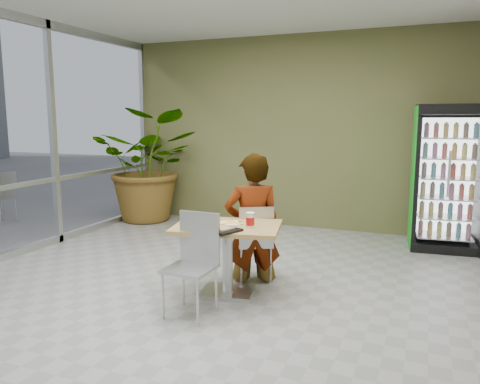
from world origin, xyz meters
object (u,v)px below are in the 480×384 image
object	(u,v)px
cafeteria_tray	(219,229)
beverage_fridge	(447,178)
soda_cup	(250,220)
dining_table	(227,245)
chair_far	(255,237)
seated_woman	(253,230)
potted_plant	(150,165)
chair_near	(195,255)

from	to	relation	value
cafeteria_tray	beverage_fridge	xyz separation A→B (m)	(2.13, 3.00, 0.25)
soda_cup	beverage_fridge	size ratio (longest dim) A/B	0.08
dining_table	chair_far	xyz separation A→B (m)	(0.13, 0.50, -0.02)
dining_table	chair_far	size ratio (longest dim) A/B	1.38
chair_far	seated_woman	size ratio (longest dim) A/B	0.50
chair_far	beverage_fridge	size ratio (longest dim) A/B	0.43
dining_table	chair_far	distance (m)	0.52
chair_far	potted_plant	xyz separation A→B (m)	(-2.88, 2.33, 0.49)
soda_cup	beverage_fridge	distance (m)	3.37
chair_far	beverage_fridge	bearing A→B (deg)	-160.51
chair_far	seated_woman	xyz separation A→B (m)	(-0.04, 0.03, 0.07)
dining_table	soda_cup	size ratio (longest dim) A/B	7.65
chair_near	dining_table	bearing A→B (deg)	79.88
chair_far	chair_near	distance (m)	1.04
seated_woman	soda_cup	bearing A→B (deg)	79.36
dining_table	seated_woman	bearing A→B (deg)	81.20
potted_plant	cafeteria_tray	bearing A→B (deg)	-48.00
beverage_fridge	potted_plant	size ratio (longest dim) A/B	1.01
dining_table	chair_near	world-z (taller)	chair_near
chair_near	beverage_fridge	world-z (taller)	beverage_fridge
chair_near	soda_cup	distance (m)	0.67
potted_plant	seated_woman	bearing A→B (deg)	-39.10
dining_table	beverage_fridge	xyz separation A→B (m)	(2.15, 2.76, 0.48)
soda_cup	chair_far	bearing A→B (deg)	104.65
cafeteria_tray	beverage_fridge	world-z (taller)	beverage_fridge
beverage_fridge	chair_near	bearing A→B (deg)	-130.00
chair_far	potted_plant	world-z (taller)	potted_plant
chair_far	potted_plant	bearing A→B (deg)	-67.71
soda_cup	dining_table	bearing A→B (deg)	172.44
chair_far	soda_cup	size ratio (longest dim) A/B	5.55
dining_table	chair_near	xyz separation A→B (m)	(-0.11, -0.52, 0.02)
beverage_fridge	cafeteria_tray	bearing A→B (deg)	-130.74
seated_woman	beverage_fridge	bearing A→B (deg)	-161.52
dining_table	potted_plant	world-z (taller)	potted_plant
soda_cup	potted_plant	size ratio (longest dim) A/B	0.08
chair_near	seated_woman	distance (m)	1.06
seated_woman	chair_far	bearing A→B (deg)	116.48
beverage_fridge	soda_cup	bearing A→B (deg)	-129.36
soda_cup	beverage_fridge	bearing A→B (deg)	56.01
seated_woman	cafeteria_tray	xyz separation A→B (m)	(-0.06, -0.77, 0.18)
chair_far	soda_cup	world-z (taller)	soda_cup
chair_near	chair_far	bearing A→B (deg)	78.91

